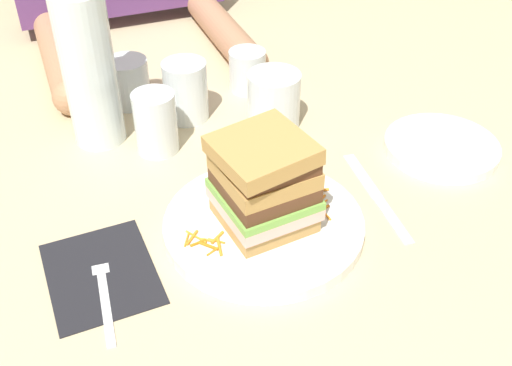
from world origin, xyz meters
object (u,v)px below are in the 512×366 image
fork (103,285)px  juice_glass (274,102)px  napkin_dark (101,274)px  knife (378,198)px  empty_tumbler_1 (247,70)px  main_plate (265,227)px  empty_tumbler_3 (128,82)px  water_bottle (87,58)px  sandwich (265,184)px  empty_tumbler_0 (183,91)px  side_plate (441,147)px  empty_tumbler_2 (156,123)px

fork → juice_glass: size_ratio=1.88×
napkin_dark → knife: (0.38, 0.00, 0.00)m
fork → empty_tumbler_1: bearing=49.3°
main_plate → empty_tumbler_3: empty_tumbler_3 is taller
napkin_dark → empty_tumbler_3: empty_tumbler_3 is taller
empty_tumbler_3 → fork: bearing=-106.9°
fork → water_bottle: bearing=79.9°
sandwich → knife: (0.17, 0.00, -0.08)m
empty_tumbler_3 → water_bottle: bearing=-126.5°
empty_tumbler_0 → empty_tumbler_3: bearing=132.2°
empty_tumbler_1 → knife: bearing=-81.0°
napkin_dark → side_plate: (0.52, 0.07, 0.01)m
fork → empty_tumbler_3: size_ratio=2.12×
juice_glass → empty_tumbler_1: size_ratio=1.25×
fork → juice_glass: 0.41m
main_plate → empty_tumbler_1: empty_tumbler_1 is taller
main_plate → fork: 0.21m
empty_tumbler_0 → empty_tumbler_1: (0.13, 0.05, -0.01)m
napkin_dark → side_plate: side_plate is taller
sandwich → napkin_dark: size_ratio=0.81×
main_plate → knife: (0.17, 0.00, -0.01)m
knife → fork: bearing=-176.4°
main_plate → empty_tumbler_3: (-0.09, 0.38, 0.03)m
fork → side_plate: size_ratio=0.98×
empty_tumbler_1 → juice_glass: bearing=-91.4°
juice_glass → side_plate: (0.20, -0.16, -0.03)m
sandwich → side_plate: (0.32, 0.07, -0.07)m
napkin_dark → juice_glass: 0.40m
empty_tumbler_1 → empty_tumbler_2: size_ratio=0.75×
empty_tumbler_1 → napkin_dark: bearing=-132.3°
sandwich → fork: bearing=-174.5°
side_plate → sandwich: bearing=-167.8°
water_bottle → empty_tumbler_2: size_ratio=3.25×
knife → water_bottle: size_ratio=0.65×
juice_glass → empty_tumbler_1: (0.00, 0.12, -0.00)m
empty_tumbler_0 → napkin_dark: bearing=-122.5°
napkin_dark → empty_tumbler_0: 0.36m
fork → water_bottle: size_ratio=0.54×
water_bottle → empty_tumbler_2: 0.13m
napkin_dark → knife: 0.38m
water_bottle → empty_tumbler_1: water_bottle is taller
main_plate → water_bottle: (-0.15, 0.29, 0.13)m
main_plate → empty_tumbler_0: bearing=92.9°
empty_tumbler_3 → side_plate: bearing=-38.1°
empty_tumbler_1 → empty_tumbler_2: bearing=-147.1°
napkin_dark → juice_glass: size_ratio=1.74×
sandwich → water_bottle: water_bottle is taller
water_bottle → side_plate: water_bottle is taller
sandwich → water_bottle: (-0.15, 0.29, 0.06)m
knife → water_bottle: (-0.32, 0.29, 0.14)m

